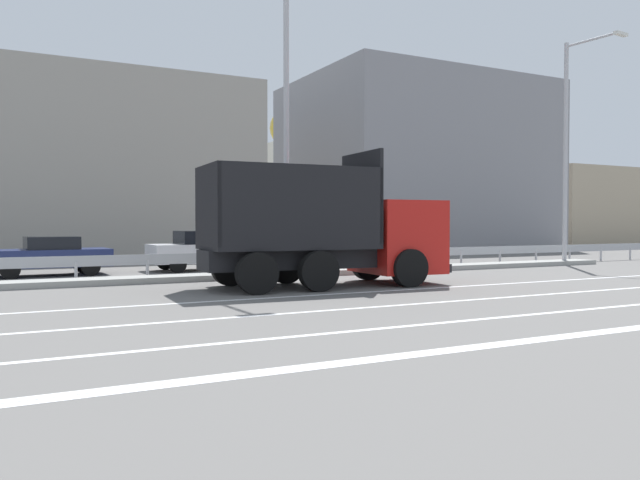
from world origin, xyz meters
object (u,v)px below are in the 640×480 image
(dump_truck, at_px, (349,240))
(parked_car_2, at_px, (49,255))
(street_lamp_1, at_px, (289,91))
(median_road_sign, at_px, (397,235))
(street_lamp_2, at_px, (570,141))
(church_tower, at_px, (289,178))
(parked_car_3, at_px, (203,250))

(dump_truck, bearing_deg, parked_car_2, -132.28)
(street_lamp_1, bearing_deg, parked_car_2, 147.56)
(median_road_sign, xyz_separation_m, street_lamp_2, (8.43, -0.28, 3.83))
(church_tower, bearing_deg, parked_car_2, -129.06)
(dump_truck, xyz_separation_m, church_tower, (13.01, 32.28, 4.21))
(median_road_sign, relative_size, church_tower, 0.21)
(dump_truck, xyz_separation_m, median_road_sign, (3.92, 3.36, 0.03))
(parked_car_2, relative_size, church_tower, 0.32)
(median_road_sign, height_order, street_lamp_2, street_lamp_2)
(street_lamp_2, distance_m, church_tower, 29.21)
(median_road_sign, xyz_separation_m, street_lamp_1, (-4.39, -0.33, 4.61))
(dump_truck, bearing_deg, street_lamp_2, 107.08)
(street_lamp_2, height_order, church_tower, church_tower)
(dump_truck, height_order, street_lamp_1, street_lamp_1)
(parked_car_2, xyz_separation_m, parked_car_3, (5.24, -0.01, 0.06))
(dump_truck, relative_size, parked_car_2, 1.75)
(street_lamp_1, height_order, church_tower, church_tower)
(street_lamp_2, bearing_deg, church_tower, 88.73)
(street_lamp_2, bearing_deg, parked_car_2, 167.75)
(parked_car_3, bearing_deg, parked_car_2, -91.58)
(median_road_sign, bearing_deg, church_tower, 72.56)
(median_road_sign, height_order, street_lamp_1, street_lamp_1)
(street_lamp_2, distance_m, parked_car_2, 20.54)
(dump_truck, bearing_deg, parked_car_3, -161.68)
(street_lamp_1, bearing_deg, parked_car_3, 109.57)
(parked_car_2, height_order, church_tower, church_tower)
(parked_car_3, bearing_deg, street_lamp_1, 18.15)
(dump_truck, distance_m, street_lamp_2, 13.31)
(median_road_sign, height_order, parked_car_2, median_road_sign)
(parked_car_3, bearing_deg, church_tower, 147.58)
(parked_car_2, bearing_deg, dump_truck, -138.56)
(street_lamp_1, xyz_separation_m, church_tower, (13.48, 29.25, -0.44))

